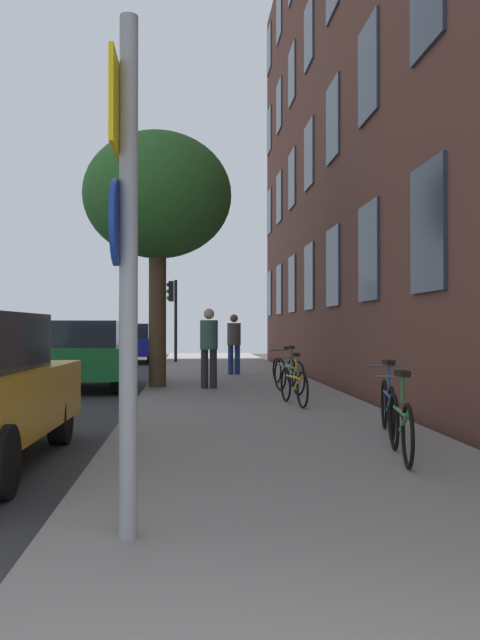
{
  "coord_description": "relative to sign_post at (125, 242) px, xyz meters",
  "views": [
    {
      "loc": [
        -0.01,
        -1.01,
        1.48
      ],
      "look_at": [
        0.92,
        10.96,
        1.61
      ],
      "focal_mm": 37.15,
      "sensor_mm": 36.0,
      "label": 1
    }
  ],
  "objects": [
    {
      "name": "ground_plane",
      "position": [
        -1.98,
        11.7,
        -2.03
      ],
      "size": [
        41.8,
        41.8,
        0.0
      ],
      "primitive_type": "plane",
      "color": "#332D28"
    },
    {
      "name": "sidewalk",
      "position": [
        1.52,
        11.7,
        -1.97
      ],
      "size": [
        4.2,
        38.0,
        0.12
      ],
      "primitive_type": "cube",
      "color": "gray",
      "rests_on": "ground"
    },
    {
      "name": "building_facade",
      "position": [
        4.11,
        11.2,
        5.47
      ],
      "size": [
        0.56,
        27.0,
        14.97
      ],
      "color": "brown",
      "rests_on": "ground"
    },
    {
      "name": "sign_post",
      "position": [
        0.0,
        0.0,
        0.0
      ],
      "size": [
        0.16,
        0.6,
        3.38
      ],
      "color": "gray",
      "rests_on": "sidewalk"
    },
    {
      "name": "traffic_light",
      "position": [
        -0.21,
        21.85,
        0.32
      ],
      "size": [
        0.43,
        0.24,
        3.23
      ],
      "color": "black",
      "rests_on": "sidewalk"
    },
    {
      "name": "tree_near",
      "position": [
        -0.31,
        10.95,
        2.44
      ],
      "size": [
        3.4,
        3.4,
        5.84
      ],
      "color": "#4C3823",
      "rests_on": "sidewalk"
    },
    {
      "name": "bicycle_0",
      "position": [
        2.59,
        2.36,
        -1.55
      ],
      "size": [
        0.45,
        1.58,
        0.92
      ],
      "color": "black",
      "rests_on": "sidewalk"
    },
    {
      "name": "bicycle_1",
      "position": [
        2.92,
        3.89,
        -1.54
      ],
      "size": [
        0.51,
        1.65,
        0.95
      ],
      "color": "black",
      "rests_on": "sidewalk"
    },
    {
      "name": "bicycle_2",
      "position": [
        2.25,
        7.16,
        -1.55
      ],
      "size": [
        0.42,
        1.66,
        0.92
      ],
      "color": "black",
      "rests_on": "sidewalk"
    },
    {
      "name": "bicycle_3",
      "position": [
        2.48,
        9.24,
        -1.52
      ],
      "size": [
        0.53,
        1.68,
        0.98
      ],
      "color": "black",
      "rests_on": "sidewalk"
    },
    {
      "name": "bicycle_4",
      "position": [
        2.68,
        11.3,
        -1.56
      ],
      "size": [
        0.49,
        1.64,
        0.9
      ],
      "color": "black",
      "rests_on": "sidewalk"
    },
    {
      "name": "pedestrian_0",
      "position": [
        0.86,
        10.44,
        -0.89
      ],
      "size": [
        0.54,
        0.54,
        1.78
      ],
      "color": "#26262D",
      "rests_on": "sidewalk"
    },
    {
      "name": "pedestrian_1",
      "position": [
        1.71,
        14.72,
        -0.92
      ],
      "size": [
        0.5,
        0.5,
        1.74
      ],
      "color": "navy",
      "rests_on": "sidewalk"
    },
    {
      "name": "car_1",
      "position": [
        -2.03,
        11.66,
        -1.19
      ],
      "size": [
        2.06,
        4.11,
        1.62
      ],
      "color": "#19662D",
      "rests_on": "road_asphalt"
    },
    {
      "name": "car_2",
      "position": [
        -1.9,
        23.72,
        -1.19
      ],
      "size": [
        1.78,
        4.39,
        1.62
      ],
      "color": "navy",
      "rests_on": "road_asphalt"
    }
  ]
}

